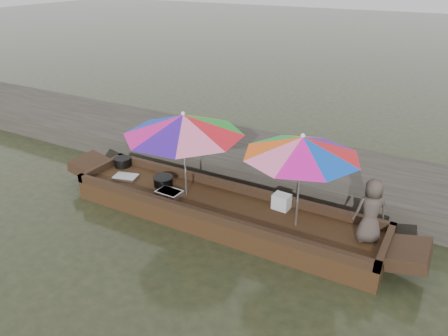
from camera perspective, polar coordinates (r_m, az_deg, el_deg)
The scene contains 11 objects.
water at distance 7.74m, azimuth -0.36°, elevation -6.99°, with size 80.00×80.00×0.00m, color black.
dock at distance 9.37m, azimuth 6.29°, elevation 0.63°, with size 22.00×2.20×0.50m, color #2D2B26.
boat_hull at distance 7.65m, azimuth -0.37°, elevation -5.88°, with size 5.57×1.20×0.35m, color black.
cooking_pot at distance 9.15m, azimuth -13.11°, elevation 0.76°, with size 0.34×0.34×0.18m, color black.
tray_crayfish at distance 7.87m, azimuth -7.17°, elevation -3.30°, with size 0.45×0.31×0.09m, color silver.
tray_scallop at distance 8.63m, azimuth -12.72°, elevation -1.19°, with size 0.45×0.31×0.06m, color silver.
charcoal_grill at distance 8.22m, azimuth -7.95°, elevation -1.76°, with size 0.35×0.35×0.17m, color black.
supply_bag at distance 7.44m, azimuth 7.52°, elevation -4.37°, with size 0.28×0.22×0.26m, color silver.
vendor at distance 6.74m, azimuth 18.64°, elevation -5.28°, with size 0.50×0.32×1.01m, color #423833.
umbrella_bow at distance 7.56m, azimuth -5.15°, elevation 1.72°, with size 2.07×2.07×1.55m, color red, non-canonical shape.
umbrella_stern at distance 6.70m, azimuth 9.78°, elevation -1.78°, with size 1.77×1.77×1.55m, color red, non-canonical shape.
Camera 1 is at (3.25, -5.69, 4.13)m, focal length 35.00 mm.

